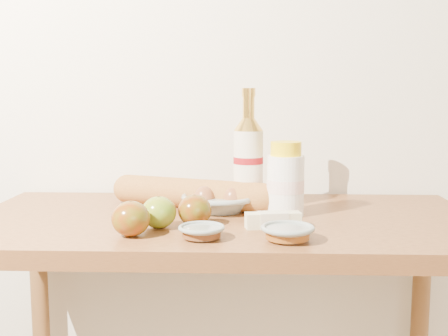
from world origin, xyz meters
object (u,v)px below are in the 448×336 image
(cream_bottle, at_px, (285,181))
(bourbon_bottle, at_px, (248,161))
(table, at_px, (224,267))
(baguette, at_px, (192,193))
(egg_bowl, at_px, (219,200))

(cream_bottle, bearing_deg, bourbon_bottle, 164.80)
(table, height_order, cream_bottle, cream_bottle)
(table, distance_m, baguette, 0.21)
(baguette, bearing_deg, egg_bowl, -6.39)
(egg_bowl, bearing_deg, baguette, 154.40)
(bourbon_bottle, bearing_deg, cream_bottle, -18.78)
(cream_bottle, bearing_deg, table, -152.81)
(table, height_order, egg_bowl, egg_bowl)
(egg_bowl, xyz_separation_m, baguette, (-0.07, 0.03, 0.01))
(table, xyz_separation_m, baguette, (-0.09, 0.10, 0.16))
(cream_bottle, height_order, egg_bowl, cream_bottle)
(table, distance_m, cream_bottle, 0.25)
(bourbon_bottle, height_order, cream_bottle, bourbon_bottle)
(cream_bottle, xyz_separation_m, baguette, (-0.23, 0.08, -0.04))
(bourbon_bottle, relative_size, egg_bowl, 1.58)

